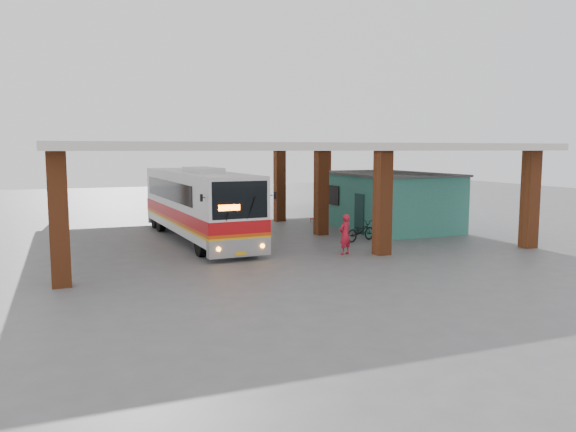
% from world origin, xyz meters
% --- Properties ---
extents(ground, '(90.00, 90.00, 0.00)m').
position_xyz_m(ground, '(0.00, 0.00, 0.00)').
color(ground, '#515154').
rests_on(ground, ground).
extents(brick_columns, '(20.10, 21.60, 4.35)m').
position_xyz_m(brick_columns, '(1.43, 5.00, 2.17)').
color(brick_columns, brown).
rests_on(brick_columns, ground).
extents(canopy_roof, '(21.00, 23.00, 0.30)m').
position_xyz_m(canopy_roof, '(0.50, 6.50, 4.50)').
color(canopy_roof, silver).
rests_on(canopy_roof, brick_columns).
extents(shop_building, '(5.20, 8.20, 3.11)m').
position_xyz_m(shop_building, '(7.49, 4.00, 1.56)').
color(shop_building, '#2E7364').
rests_on(shop_building, ground).
extents(coach_bus, '(3.18, 12.34, 3.56)m').
position_xyz_m(coach_bus, '(-3.29, 3.66, 1.77)').
color(coach_bus, silver).
rests_on(coach_bus, ground).
extents(motorcycle, '(1.99, 1.25, 0.99)m').
position_xyz_m(motorcycle, '(3.88, 0.39, 0.49)').
color(motorcycle, black).
rests_on(motorcycle, ground).
extents(pedestrian, '(0.73, 0.62, 1.70)m').
position_xyz_m(pedestrian, '(1.57, -2.41, 0.85)').
color(pedestrian, red).
rests_on(pedestrian, ground).
extents(red_chair, '(0.51, 0.51, 0.76)m').
position_xyz_m(red_chair, '(4.80, 7.59, 0.35)').
color(red_chair, red).
rests_on(red_chair, ground).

